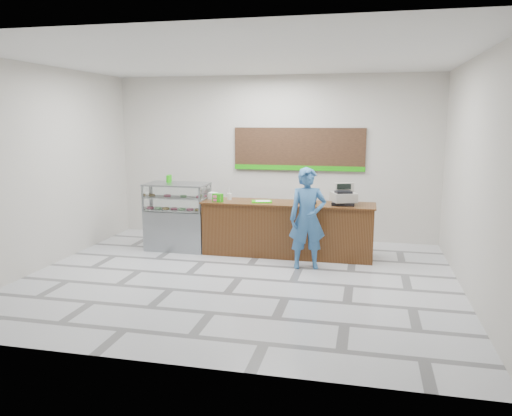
% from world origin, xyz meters
% --- Properties ---
extents(floor, '(7.00, 7.00, 0.00)m').
position_xyz_m(floor, '(0.00, 0.00, 0.00)').
color(floor, silver).
rests_on(floor, ground).
extents(back_wall, '(7.00, 0.00, 7.00)m').
position_xyz_m(back_wall, '(0.00, 3.00, 1.75)').
color(back_wall, beige).
rests_on(back_wall, floor).
extents(ceiling, '(7.00, 7.00, 0.00)m').
position_xyz_m(ceiling, '(0.00, 0.00, 3.50)').
color(ceiling, silver).
rests_on(ceiling, back_wall).
extents(sales_counter, '(3.26, 0.76, 1.03)m').
position_xyz_m(sales_counter, '(0.55, 1.55, 0.52)').
color(sales_counter, '#593419').
rests_on(sales_counter, floor).
extents(display_case, '(1.22, 0.72, 1.33)m').
position_xyz_m(display_case, '(-1.67, 1.55, 0.68)').
color(display_case, gray).
rests_on(display_case, floor).
extents(menu_board, '(2.80, 0.06, 0.90)m').
position_xyz_m(menu_board, '(0.55, 2.96, 1.93)').
color(menu_board, black).
rests_on(menu_board, back_wall).
extents(cash_register, '(0.54, 0.55, 0.39)m').
position_xyz_m(cash_register, '(1.59, 1.55, 1.18)').
color(cash_register, black).
rests_on(cash_register, sales_counter).
extents(card_terminal, '(0.12, 0.18, 0.04)m').
position_xyz_m(card_terminal, '(1.04, 1.41, 1.05)').
color(card_terminal, black).
rests_on(card_terminal, sales_counter).
extents(serving_tray, '(0.43, 0.35, 0.02)m').
position_xyz_m(serving_tray, '(0.06, 1.50, 1.04)').
color(serving_tray, '#27D600').
rests_on(serving_tray, sales_counter).
extents(napkin_box, '(0.18, 0.18, 0.13)m').
position_xyz_m(napkin_box, '(-0.95, 1.63, 1.09)').
color(napkin_box, white).
rests_on(napkin_box, sales_counter).
extents(straw_cup, '(0.08, 0.08, 0.13)m').
position_xyz_m(straw_cup, '(-0.61, 1.62, 1.09)').
color(straw_cup, silver).
rests_on(straw_cup, sales_counter).
extents(promo_box, '(0.21, 0.18, 0.16)m').
position_xyz_m(promo_box, '(-0.76, 1.34, 1.11)').
color(promo_box, '#1EA30B').
rests_on(promo_box, sales_counter).
extents(donut_decal, '(0.17, 0.17, 0.00)m').
position_xyz_m(donut_decal, '(0.91, 1.55, 1.03)').
color(donut_decal, '#E2597F').
rests_on(donut_decal, sales_counter).
extents(green_cup_left, '(0.09, 0.09, 0.13)m').
position_xyz_m(green_cup_left, '(-1.93, 1.83, 1.40)').
color(green_cup_left, '#1EA30B').
rests_on(green_cup_left, display_case).
extents(green_cup_right, '(0.09, 0.09, 0.14)m').
position_xyz_m(green_cup_right, '(-1.89, 1.67, 1.40)').
color(green_cup_right, '#1EA30B').
rests_on(green_cup_right, display_case).
extents(customer, '(0.73, 0.57, 1.77)m').
position_xyz_m(customer, '(1.01, 0.84, 0.88)').
color(customer, '#316195').
rests_on(customer, floor).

